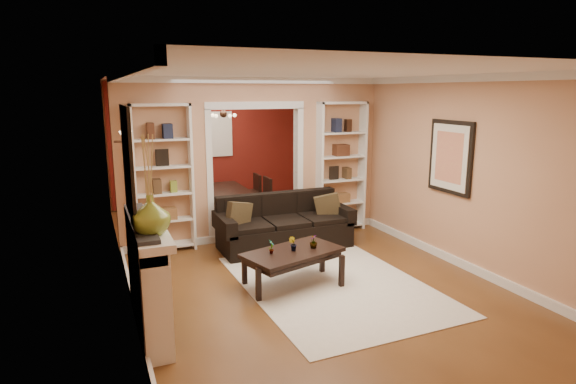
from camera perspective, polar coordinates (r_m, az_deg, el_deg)
name	(u,v)px	position (r m, az deg, el deg)	size (l,w,h in m)	color
floor	(282,258)	(7.36, -0.76, -7.81)	(8.00, 8.00, 0.00)	brown
ceiling	(281,75)	(6.93, -0.82, 13.70)	(8.00, 8.00, 0.00)	white
wall_back	(214,143)	(10.81, -8.74, 5.75)	(8.00, 8.00, 0.00)	tan
wall_front	(491,254)	(3.72, 22.96, -6.82)	(8.00, 8.00, 0.00)	tan
wall_left	(119,181)	(6.54, -19.42, 1.25)	(8.00, 8.00, 0.00)	tan
wall_right	(409,162)	(8.12, 14.15, 3.52)	(8.00, 8.00, 0.00)	tan
partition_wall	(255,159)	(8.13, -3.94, 3.87)	(4.50, 0.15, 2.70)	tan
red_back_panel	(215,145)	(10.78, -8.69, 5.58)	(4.44, 0.04, 2.64)	maroon
dining_window	(215,134)	(10.72, -8.68, 6.78)	(0.78, 0.03, 0.98)	#8CA5CC
area_rug	(333,284)	(6.43, 5.34, -10.81)	(2.21, 3.09, 0.01)	silver
sofa	(285,222)	(7.71, -0.42, -3.59)	(2.16, 0.93, 0.84)	black
pillow_left	(239,215)	(7.40, -5.86, -2.74)	(0.42, 0.12, 0.42)	#4E3E21
pillow_right	(328,206)	(7.96, 4.75, -1.72)	(0.40, 0.11, 0.40)	#4E3E21
coffee_table	(293,268)	(6.29, 0.57, -9.02)	(1.25, 0.68, 0.47)	black
plant_left	(271,247)	(6.08, -1.98, -6.50)	(0.10, 0.07, 0.18)	#336626
plant_center	(293,244)	(6.18, 0.57, -6.19)	(0.10, 0.08, 0.18)	#336626
plant_right	(313,241)	(6.30, 3.03, -5.87)	(0.10, 0.10, 0.18)	#336626
bookshelf_left	(163,179)	(7.65, -14.57, 1.49)	(0.90, 0.30, 2.30)	white
bookshelf_right	(341,167)	(8.63, 6.25, 2.95)	(0.90, 0.30, 2.30)	white
fireplace	(150,276)	(5.31, -16.08, -9.59)	(0.32, 1.70, 1.16)	white
vase	(151,215)	(4.66, -15.97, -2.65)	(0.36, 0.36, 0.38)	olive
mirror	(128,162)	(4.99, -18.47, 3.43)	(0.03, 0.95, 1.10)	silver
wall_sconce	(121,139)	(7.03, -19.15, 5.92)	(0.18, 0.18, 0.22)	#FFE0A5
framed_art	(450,157)	(7.30, 18.65, 3.94)	(0.04, 0.85, 1.05)	black
dining_table	(226,203)	(9.63, -7.37, -1.36)	(0.92, 1.64, 0.58)	black
dining_chair_nw	(202,204)	(9.20, -10.20, -1.35)	(0.40, 0.40, 0.81)	black
dining_chair_ne	(257,198)	(9.48, -3.70, -0.70)	(0.41, 0.41, 0.84)	black
dining_chair_sw	(195,194)	(9.76, -10.98, -0.29)	(0.45, 0.45, 0.92)	black
dining_chair_se	(248,193)	(10.04, -4.82, -0.09)	(0.40, 0.40, 0.81)	black
chandelier	(230,115)	(9.50, -6.94, 9.03)	(0.50, 0.50, 0.30)	#372319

